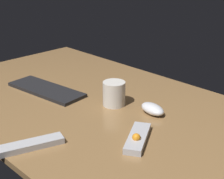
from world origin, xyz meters
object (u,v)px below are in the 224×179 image
Objects in this scene: media_remote at (138,138)px; coffee_mug at (114,94)px; keyboard at (46,90)px; tv_remote at (31,145)px; computer_mouse at (152,109)px.

coffee_mug is (-23.88, 13.64, 3.35)cm from media_remote.
coffee_mug reaches higher than media_remote.
tv_remote reaches higher than keyboard.
keyboard is 3.82× the size of coffee_mug.
coffee_mug is (-4.64, 38.51, 3.53)cm from tv_remote.
computer_mouse is at bearing 16.48° from coffee_mug.
coffee_mug is (-14.68, -4.34, 2.69)cm from computer_mouse.
computer_mouse is 1.13× the size of coffee_mug.
media_remote is (9.21, -17.99, -0.66)cm from computer_mouse.
media_remote is at bearing -19.76° from tv_remote.
computer_mouse is 44.02cm from tv_remote.
computer_mouse is at bearing 4.79° from tv_remote.
media_remote reaches higher than computer_mouse.
computer_mouse is (43.17, 14.64, 1.11)cm from keyboard.
keyboard is 1.95× the size of media_remote.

